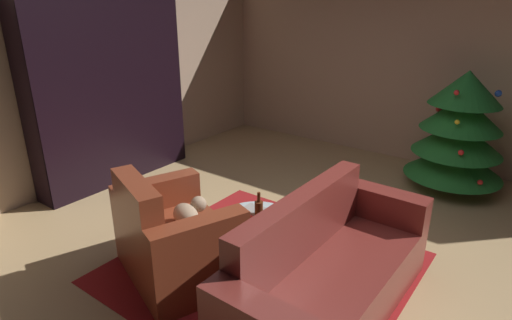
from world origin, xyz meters
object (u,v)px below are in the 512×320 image
at_px(decorated_tree, 459,132).
at_px(couch_red, 327,277).
at_px(bottle_on_table, 259,214).
at_px(armchair_red, 174,240).
at_px(bookshelf_unit, 117,86).
at_px(book_stack_on_table, 254,215).
at_px(coffee_table, 257,223).

bearing_deg(decorated_tree, couch_red, -93.62).
bearing_deg(bottle_on_table, armchair_red, -141.91).
xyz_separation_m(bookshelf_unit, armchair_red, (2.02, -1.07, -0.83)).
bearing_deg(bookshelf_unit, book_stack_on_table, -13.66).
xyz_separation_m(coffee_table, book_stack_on_table, (0.02, -0.07, 0.11)).
bearing_deg(decorated_tree, bookshelf_unit, -149.02).
bearing_deg(couch_red, coffee_table, 164.40).
distance_m(armchair_red, decorated_tree, 3.42).
bearing_deg(coffee_table, couch_red, -15.60).
bearing_deg(book_stack_on_table, decorated_tree, 70.57).
xyz_separation_m(armchair_red, bottle_on_table, (0.53, 0.42, 0.22)).
distance_m(bookshelf_unit, bottle_on_table, 2.71).
bearing_deg(armchair_red, book_stack_on_table, 46.95).
bearing_deg(couch_red, decorated_tree, 86.38).
bearing_deg(book_stack_on_table, bookshelf_unit, 166.34).
bearing_deg(armchair_red, bookshelf_unit, 152.09).
bearing_deg(decorated_tree, bottle_on_table, -107.35).
distance_m(book_stack_on_table, decorated_tree, 2.81).
bearing_deg(coffee_table, bottle_on_table, -47.54).
distance_m(bookshelf_unit, decorated_tree, 3.99).
bearing_deg(decorated_tree, coffee_table, -110.33).
bearing_deg(book_stack_on_table, armchair_red, -133.05).
distance_m(bookshelf_unit, coffee_table, 2.62).
bearing_deg(armchair_red, bottle_on_table, 38.09).
height_order(armchair_red, decorated_tree, decorated_tree).
bearing_deg(bottle_on_table, coffee_table, 132.46).
relative_size(armchair_red, book_stack_on_table, 5.61).
distance_m(couch_red, book_stack_on_table, 0.79).
xyz_separation_m(couch_red, coffee_table, (-0.78, 0.22, 0.07)).
height_order(bottle_on_table, decorated_tree, decorated_tree).
relative_size(bookshelf_unit, couch_red, 1.19).
height_order(armchair_red, couch_red, armchair_red).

